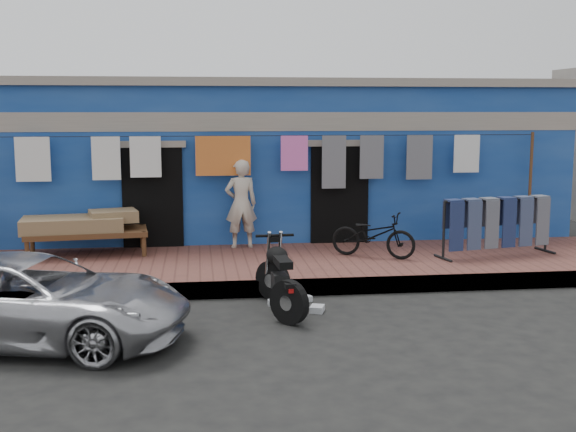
# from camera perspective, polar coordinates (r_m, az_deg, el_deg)

# --- Properties ---
(ground) EXTENTS (80.00, 80.00, 0.00)m
(ground) POSITION_cam_1_polar(r_m,az_deg,el_deg) (9.43, 1.54, -8.72)
(ground) COLOR black
(ground) RESTS_ON ground
(sidewalk) EXTENTS (28.00, 3.00, 0.25)m
(sidewalk) POSITION_cam_1_polar(r_m,az_deg,el_deg) (12.28, -0.59, -4.05)
(sidewalk) COLOR brown
(sidewalk) RESTS_ON ground
(curb) EXTENTS (28.00, 0.10, 0.25)m
(curb) POSITION_cam_1_polar(r_m,az_deg,el_deg) (10.88, 0.30, -5.70)
(curb) COLOR gray
(curb) RESTS_ON ground
(building) EXTENTS (12.20, 5.20, 3.36)m
(building) POSITION_cam_1_polar(r_m,az_deg,el_deg) (15.99, -2.25, 4.51)
(building) COLOR navy
(building) RESTS_ON ground
(clothesline) EXTENTS (10.06, 0.06, 2.10)m
(clothesline) POSITION_cam_1_polar(r_m,az_deg,el_deg) (13.24, -2.09, 4.27)
(clothesline) COLOR brown
(clothesline) RESTS_ON sidewalk
(car) EXTENTS (4.17, 2.60, 1.09)m
(car) POSITION_cam_1_polar(r_m,az_deg,el_deg) (9.19, -19.68, -6.15)
(car) COLOR #BCBCC1
(car) RESTS_ON ground
(seated_person) EXTENTS (0.63, 0.46, 1.62)m
(seated_person) POSITION_cam_1_polar(r_m,az_deg,el_deg) (13.24, -3.73, 0.97)
(seated_person) COLOR beige
(seated_person) RESTS_ON sidewalk
(bicycle) EXTENTS (1.53, 1.18, 0.95)m
(bicycle) POSITION_cam_1_polar(r_m,az_deg,el_deg) (12.48, 6.76, -1.10)
(bicycle) COLOR black
(bicycle) RESTS_ON sidewalk
(motorcycle) EXTENTS (0.76, 1.64, 1.01)m
(motorcycle) POSITION_cam_1_polar(r_m,az_deg,el_deg) (9.98, -0.61, -4.74)
(motorcycle) COLOR black
(motorcycle) RESTS_ON ground
(charpoy) EXTENTS (2.39, 1.49, 0.73)m
(charpoy) POSITION_cam_1_polar(r_m,az_deg,el_deg) (13.10, -15.60, -1.38)
(charpoy) COLOR brown
(charpoy) RESTS_ON sidewalk
(jeans_rack) EXTENTS (2.37, 1.30, 1.05)m
(jeans_rack) POSITION_cam_1_polar(r_m,az_deg,el_deg) (13.04, 16.15, -0.74)
(jeans_rack) COLOR black
(jeans_rack) RESTS_ON sidewalk
(litter_a) EXTENTS (0.18, 0.14, 0.08)m
(litter_a) POSITION_cam_1_polar(r_m,az_deg,el_deg) (10.41, -1.09, -6.84)
(litter_a) COLOR silver
(litter_a) RESTS_ON ground
(litter_b) EXTENTS (0.21, 0.20, 0.09)m
(litter_b) POSITION_cam_1_polar(r_m,az_deg,el_deg) (10.58, 1.38, -6.56)
(litter_b) COLOR silver
(litter_b) RESTS_ON ground
(litter_c) EXTENTS (0.24, 0.27, 0.09)m
(litter_c) POSITION_cam_1_polar(r_m,az_deg,el_deg) (10.07, 2.32, -7.34)
(litter_c) COLOR silver
(litter_c) RESTS_ON ground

